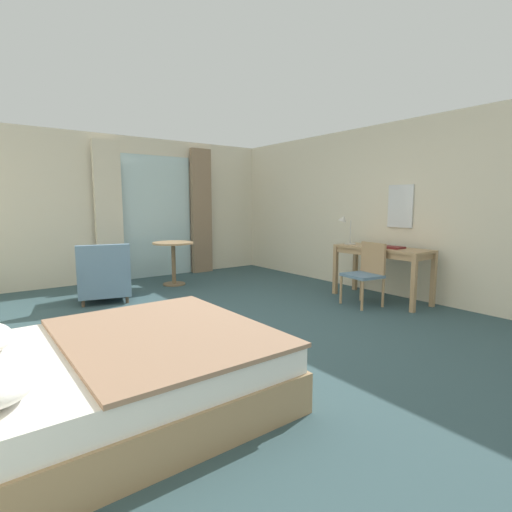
{
  "coord_description": "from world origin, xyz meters",
  "views": [
    {
      "loc": [
        -2.41,
        -3.54,
        1.41
      ],
      "look_at": [
        0.29,
        0.1,
        0.8
      ],
      "focal_mm": 27.46,
      "sensor_mm": 36.0,
      "label": 1
    }
  ],
  "objects_px": {
    "bed": "(109,375)",
    "round_cafe_table": "(173,253)",
    "closed_book": "(393,247)",
    "writing_desk": "(382,254)",
    "desk_chair": "(367,270)",
    "armchair_by_window": "(104,278)",
    "desk_lamp": "(345,225)"
  },
  "relations": [
    {
      "from": "desk_lamp",
      "to": "armchair_by_window",
      "type": "distance_m",
      "value": 3.68
    },
    {
      "from": "bed",
      "to": "round_cafe_table",
      "type": "xyz_separation_m",
      "value": [
        2.16,
        3.64,
        0.29
      ]
    },
    {
      "from": "bed",
      "to": "round_cafe_table",
      "type": "bearing_deg",
      "value": 59.33
    },
    {
      "from": "desk_lamp",
      "to": "closed_book",
      "type": "relative_size",
      "value": 1.62
    },
    {
      "from": "bed",
      "to": "writing_desk",
      "type": "bearing_deg",
      "value": 11.33
    },
    {
      "from": "bed",
      "to": "armchair_by_window",
      "type": "relative_size",
      "value": 2.47
    },
    {
      "from": "desk_chair",
      "to": "desk_lamp",
      "type": "relative_size",
      "value": 1.86
    },
    {
      "from": "writing_desk",
      "to": "desk_lamp",
      "type": "height_order",
      "value": "desk_lamp"
    },
    {
      "from": "desk_lamp",
      "to": "round_cafe_table",
      "type": "bearing_deg",
      "value": 129.9
    },
    {
      "from": "desk_chair",
      "to": "armchair_by_window",
      "type": "bearing_deg",
      "value": 140.38
    },
    {
      "from": "bed",
      "to": "closed_book",
      "type": "distance_m",
      "value": 4.22
    },
    {
      "from": "writing_desk",
      "to": "closed_book",
      "type": "xyz_separation_m",
      "value": [
        -0.0,
        -0.17,
        0.11
      ]
    },
    {
      "from": "bed",
      "to": "desk_chair",
      "type": "height_order",
      "value": "bed"
    },
    {
      "from": "bed",
      "to": "closed_book",
      "type": "height_order",
      "value": "bed"
    },
    {
      "from": "desk_chair",
      "to": "armchair_by_window",
      "type": "relative_size",
      "value": 1.02
    },
    {
      "from": "desk_lamp",
      "to": "writing_desk",
      "type": "bearing_deg",
      "value": -78.73
    },
    {
      "from": "closed_book",
      "to": "armchair_by_window",
      "type": "distance_m",
      "value": 4.15
    },
    {
      "from": "writing_desk",
      "to": "desk_chair",
      "type": "xyz_separation_m",
      "value": [
        -0.4,
        -0.05,
        -0.19
      ]
    },
    {
      "from": "desk_lamp",
      "to": "bed",
      "type": "bearing_deg",
      "value": -160.37
    },
    {
      "from": "writing_desk",
      "to": "round_cafe_table",
      "type": "xyz_separation_m",
      "value": [
        -1.97,
        2.82,
        -0.13
      ]
    },
    {
      "from": "desk_chair",
      "to": "closed_book",
      "type": "relative_size",
      "value": 3.01
    },
    {
      "from": "writing_desk",
      "to": "desk_chair",
      "type": "relative_size",
      "value": 1.6
    },
    {
      "from": "desk_chair",
      "to": "armchair_by_window",
      "type": "height_order",
      "value": "desk_chair"
    },
    {
      "from": "armchair_by_window",
      "to": "bed",
      "type": "bearing_deg",
      "value": -105.1
    },
    {
      "from": "closed_book",
      "to": "round_cafe_table",
      "type": "distance_m",
      "value": 3.59
    },
    {
      "from": "closed_book",
      "to": "armchair_by_window",
      "type": "height_order",
      "value": "armchair_by_window"
    },
    {
      "from": "writing_desk",
      "to": "desk_lamp",
      "type": "distance_m",
      "value": 0.74
    },
    {
      "from": "bed",
      "to": "armchair_by_window",
      "type": "xyz_separation_m",
      "value": [
        0.85,
        3.16,
        0.07
      ]
    },
    {
      "from": "closed_book",
      "to": "armchair_by_window",
      "type": "bearing_deg",
      "value": 139.49
    },
    {
      "from": "writing_desk",
      "to": "armchair_by_window",
      "type": "distance_m",
      "value": 4.04
    },
    {
      "from": "desk_chair",
      "to": "desk_lamp",
      "type": "distance_m",
      "value": 0.93
    },
    {
      "from": "desk_chair",
      "to": "writing_desk",
      "type": "bearing_deg",
      "value": 6.79
    }
  ]
}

